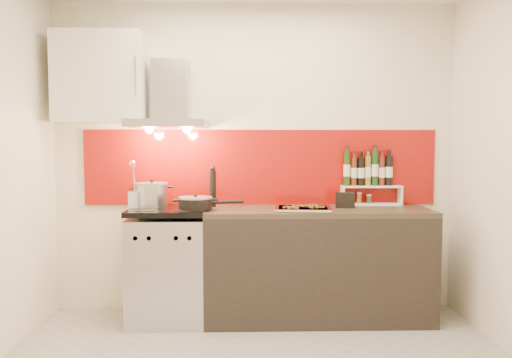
{
  "coord_description": "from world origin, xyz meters",
  "views": [
    {
      "loc": [
        -0.09,
        -2.87,
        1.42
      ],
      "look_at": [
        0.0,
        0.95,
        1.15
      ],
      "focal_mm": 35.0,
      "sensor_mm": 36.0,
      "label": 1
    }
  ],
  "objects_px": {
    "pepper_mill": "(213,187)",
    "baking_tray": "(303,208)",
    "counter": "(317,264)",
    "saute_pan": "(196,203)",
    "range_stove": "(169,266)",
    "stock_pot": "(152,194)"
  },
  "relations": [
    {
      "from": "range_stove",
      "to": "baking_tray",
      "type": "distance_m",
      "value": 1.17
    },
    {
      "from": "range_stove",
      "to": "saute_pan",
      "type": "xyz_separation_m",
      "value": [
        0.23,
        -0.08,
        0.52
      ]
    },
    {
      "from": "pepper_mill",
      "to": "range_stove",
      "type": "bearing_deg",
      "value": -160.46
    },
    {
      "from": "counter",
      "to": "pepper_mill",
      "type": "xyz_separation_m",
      "value": [
        -0.85,
        0.12,
        0.61
      ]
    },
    {
      "from": "stock_pot",
      "to": "saute_pan",
      "type": "distance_m",
      "value": 0.42
    },
    {
      "from": "stock_pot",
      "to": "range_stove",
      "type": "bearing_deg",
      "value": -34.5
    },
    {
      "from": "counter",
      "to": "pepper_mill",
      "type": "bearing_deg",
      "value": 172.0
    },
    {
      "from": "range_stove",
      "to": "stock_pot",
      "type": "bearing_deg",
      "value": 145.5
    },
    {
      "from": "counter",
      "to": "pepper_mill",
      "type": "relative_size",
      "value": 5.31
    },
    {
      "from": "saute_pan",
      "to": "pepper_mill",
      "type": "relative_size",
      "value": 1.51
    },
    {
      "from": "counter",
      "to": "baking_tray",
      "type": "relative_size",
      "value": 3.85
    },
    {
      "from": "saute_pan",
      "to": "baking_tray",
      "type": "distance_m",
      "value": 0.84
    },
    {
      "from": "pepper_mill",
      "to": "baking_tray",
      "type": "distance_m",
      "value": 0.77
    },
    {
      "from": "counter",
      "to": "pepper_mill",
      "type": "height_order",
      "value": "pepper_mill"
    },
    {
      "from": "saute_pan",
      "to": "pepper_mill",
      "type": "height_order",
      "value": "pepper_mill"
    },
    {
      "from": "pepper_mill",
      "to": "counter",
      "type": "bearing_deg",
      "value": -8.0
    },
    {
      "from": "pepper_mill",
      "to": "baking_tray",
      "type": "relative_size",
      "value": 0.73
    },
    {
      "from": "counter",
      "to": "baking_tray",
      "type": "xyz_separation_m",
      "value": [
        -0.13,
        -0.1,
        0.47
      ]
    },
    {
      "from": "counter",
      "to": "saute_pan",
      "type": "bearing_deg",
      "value": -175.24
    },
    {
      "from": "stock_pot",
      "to": "baking_tray",
      "type": "distance_m",
      "value": 1.23
    },
    {
      "from": "counter",
      "to": "saute_pan",
      "type": "distance_m",
      "value": 1.09
    },
    {
      "from": "range_stove",
      "to": "baking_tray",
      "type": "relative_size",
      "value": 1.95
    }
  ]
}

